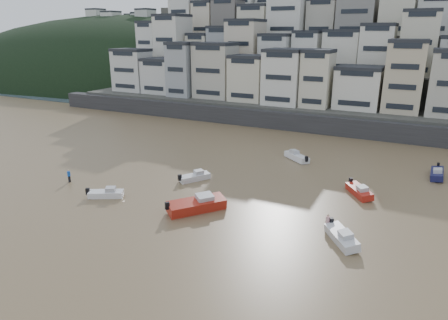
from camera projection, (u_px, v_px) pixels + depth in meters
The scene contains 13 objects.
sea_strip at pixel (125, 71), 196.11m from camera, with size 340.00×340.00×0.00m, color #43525F.
harbor_wall at pixel (340, 126), 76.38m from camera, with size 140.00×3.00×3.50m, color #38383A.
hillside at pixel (393, 55), 104.72m from camera, with size 141.04×66.00×50.00m.
headland at pixel (136, 75), 181.20m from camera, with size 216.00×135.00×53.33m.
boat_b at pixel (342, 236), 37.74m from camera, with size 5.18×1.69×1.41m, color silver, non-canonical shape.
boat_f at pixel (195, 176), 53.49m from camera, with size 4.65×1.52×1.27m, color silver, non-canonical shape.
boat_i at pixel (437, 173), 54.44m from camera, with size 5.28×1.73×1.44m, color #151744, non-canonical shape.
boat_e at pixel (359, 190), 48.59m from camera, with size 5.10×1.67×1.39m, color #AC1F15, non-canonical shape.
boat_j at pixel (106, 192), 48.05m from camera, with size 4.51×1.47×1.23m, color white, non-canonical shape.
boat_c at pixel (197, 203), 44.21m from camera, with size 7.14×2.34×1.95m, color #A52214, non-canonical shape.
boat_h at pixel (297, 156), 61.82m from camera, with size 5.27×1.73×1.44m, color silver, non-canonical shape.
person_blue at pixel (69, 176), 52.82m from camera, with size 0.44×0.44×1.74m, color blue, non-canonical shape.
person_pink at pixel (327, 222), 40.04m from camera, with size 0.44×0.44×1.74m, color #D09398, non-canonical shape.
Camera 1 is at (23.56, -11.72, 19.21)m, focal length 32.00 mm.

